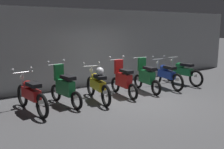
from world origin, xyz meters
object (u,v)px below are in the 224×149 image
object	(u,v)px
motorbike_slot_0	(31,94)
motorbike_slot_4	(146,77)
motorbike_slot_3	(123,80)
motorbike_slot_1	(65,87)
motorbike_slot_6	(182,72)
motorbike_slot_5	(166,75)
motorbike_slot_2	(98,84)

from	to	relation	value
motorbike_slot_0	motorbike_slot_4	distance (m)	4.07
motorbike_slot_3	motorbike_slot_4	world-z (taller)	motorbike_slot_3
motorbike_slot_1	motorbike_slot_4	size ratio (longest dim) A/B	1.00
motorbike_slot_0	motorbike_slot_1	bearing A→B (deg)	5.12
motorbike_slot_0	motorbike_slot_4	bearing A→B (deg)	-0.01
motorbike_slot_4	motorbike_slot_6	distance (m)	2.03
motorbike_slot_3	motorbike_slot_4	bearing A→B (deg)	0.40
motorbike_slot_1	motorbike_slot_4	bearing A→B (deg)	-1.71
motorbike_slot_5	motorbike_slot_6	xyz separation A→B (m)	(1.01, 0.10, -0.00)
motorbike_slot_0	motorbike_slot_4	xyz separation A→B (m)	(4.07, -0.00, 0.03)
motorbike_slot_2	motorbike_slot_0	bearing A→B (deg)	177.99
motorbike_slot_0	motorbike_slot_6	xyz separation A→B (m)	(6.09, 0.14, -0.00)
motorbike_slot_0	motorbike_slot_5	distance (m)	5.08
motorbike_slot_0	motorbike_slot_5	world-z (taller)	same
motorbike_slot_1	motorbike_slot_2	bearing A→B (deg)	-9.01
motorbike_slot_5	motorbike_slot_6	bearing A→B (deg)	5.65
motorbike_slot_1	motorbike_slot_5	size ratio (longest dim) A/B	0.86
motorbike_slot_2	motorbike_slot_4	bearing A→B (deg)	2.00
motorbike_slot_0	motorbike_slot_6	size ratio (longest dim) A/B	1.00
motorbike_slot_4	motorbike_slot_0	bearing A→B (deg)	179.99
motorbike_slot_1	motorbike_slot_2	distance (m)	1.03
motorbike_slot_0	motorbike_slot_6	distance (m)	6.09
motorbike_slot_0	motorbike_slot_3	distance (m)	3.05
motorbike_slot_3	motorbike_slot_5	world-z (taller)	motorbike_slot_3
motorbike_slot_0	motorbike_slot_2	world-z (taller)	same
motorbike_slot_2	motorbike_slot_4	size ratio (longest dim) A/B	1.16
motorbike_slot_2	motorbike_slot_5	bearing A→B (deg)	2.02
motorbike_slot_0	motorbike_slot_1	world-z (taller)	motorbike_slot_1
motorbike_slot_5	motorbike_slot_6	world-z (taller)	motorbike_slot_5
motorbike_slot_0	motorbike_slot_2	xyz separation A→B (m)	(2.03, -0.07, 0.04)
motorbike_slot_1	motorbike_slot_5	bearing A→B (deg)	-0.77
motorbike_slot_4	motorbike_slot_5	size ratio (longest dim) A/B	0.86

